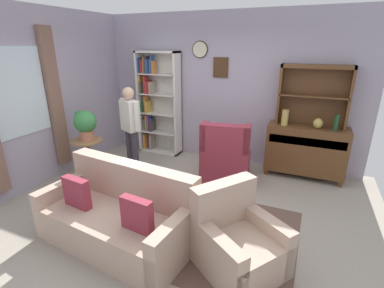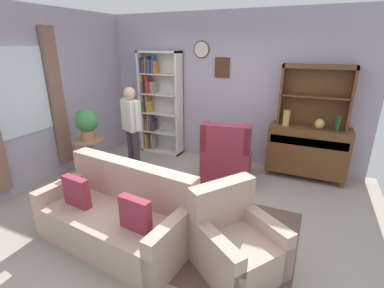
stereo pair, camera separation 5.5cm
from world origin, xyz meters
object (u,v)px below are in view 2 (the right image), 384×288
at_px(plant_stand, 90,154).
at_px(vase_round, 320,124).
at_px(potted_plant_small, 109,160).
at_px(potted_plant_large, 86,123).
at_px(wingback_chair, 226,160).
at_px(bookshelf, 158,102).
at_px(couch_floral, 118,217).
at_px(armchair_floral, 236,244).
at_px(book_stack, 157,181).
at_px(sideboard, 307,150).
at_px(bottle_wine, 338,123).
at_px(coffee_table, 155,185).
at_px(vase_tall, 286,118).
at_px(sideboard_hutch, 316,87).
at_px(person_reading, 132,125).

bearing_deg(plant_stand, vase_round, 22.62).
bearing_deg(potted_plant_small, potted_plant_large, -89.03).
height_order(wingback_chair, potted_plant_small, wingback_chair).
distance_m(bookshelf, vase_round, 3.13).
distance_m(couch_floral, armchair_floral, 1.40).
bearing_deg(couch_floral, vase_round, 52.39).
bearing_deg(bookshelf, armchair_floral, -46.85).
xyz_separation_m(couch_floral, book_stack, (0.11, 0.73, 0.15)).
xyz_separation_m(sideboard, book_stack, (-1.80, -1.98, -0.04)).
xyz_separation_m(armchair_floral, plant_stand, (-2.90, 1.03, 0.14)).
height_order(bottle_wine, book_stack, bottle_wine).
height_order(potted_plant_large, coffee_table, potted_plant_large).
xyz_separation_m(vase_tall, coffee_table, (-1.49, -1.84, -0.70)).
distance_m(couch_floral, book_stack, 0.75).
bearing_deg(plant_stand, vase_tall, 25.83).
relative_size(sideboard, bottle_wine, 4.94).
distance_m(sideboard, couch_floral, 3.32).
bearing_deg(book_stack, sideboard_hutch, 49.27).
bearing_deg(vase_round, person_reading, -160.56).
xyz_separation_m(wingback_chair, potted_plant_large, (-2.17, -0.85, 0.61)).
relative_size(bookshelf, sideboard, 1.62).
bearing_deg(bookshelf, person_reading, -80.94).
distance_m(armchair_floral, potted_plant_large, 3.13).
relative_size(bottle_wine, couch_floral, 0.14).
distance_m(wingback_chair, coffee_table, 1.38).
bearing_deg(couch_floral, bookshelf, 111.39).
distance_m(vase_tall, person_reading, 2.63).
height_order(sideboard, book_stack, sideboard).
height_order(plant_stand, book_stack, plant_stand).
height_order(plant_stand, person_reading, person_reading).
bearing_deg(couch_floral, book_stack, 81.57).
distance_m(sideboard_hutch, bottle_wine, 0.67).
relative_size(sideboard_hutch, couch_floral, 0.58).
bearing_deg(potted_plant_small, person_reading, -0.17).
xyz_separation_m(armchair_floral, wingback_chair, (-0.70, 1.87, 0.09)).
bearing_deg(vase_tall, book_stack, -126.55).
bearing_deg(potted_plant_small, armchair_floral, -26.99).
bearing_deg(sideboard, coffee_table, -134.38).
bearing_deg(potted_plant_large, book_stack, -15.00).
relative_size(wingback_chair, coffee_table, 1.31).
xyz_separation_m(potted_plant_large, potted_plant_small, (-0.01, 0.45, -0.84)).
xyz_separation_m(bottle_wine, plant_stand, (-3.80, -1.45, -0.62)).
bearing_deg(armchair_floral, bookshelf, 133.15).
relative_size(sideboard, vase_tall, 4.91).
bearing_deg(potted_plant_large, armchair_floral, -19.47).
relative_size(bottle_wine, plant_stand, 0.38).
xyz_separation_m(sideboard_hutch, plant_stand, (-3.41, -1.65, -1.13)).
xyz_separation_m(wingback_chair, potted_plant_small, (-2.18, -0.40, -0.23)).
relative_size(couch_floral, armchair_floral, 1.76).
xyz_separation_m(sideboard, potted_plant_large, (-3.38, -1.55, 0.49)).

